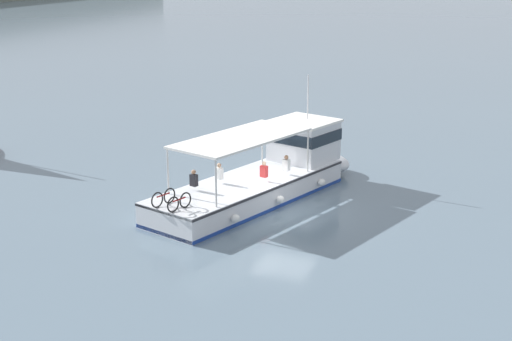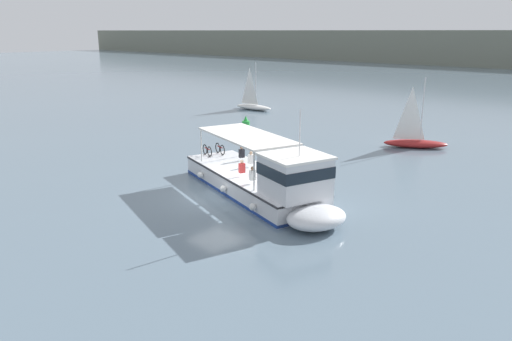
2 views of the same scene
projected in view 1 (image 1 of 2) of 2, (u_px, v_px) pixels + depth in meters
name	position (u px, v px, depth m)	size (l,w,h in m)	color
ground_plane	(285.00, 213.00, 32.20)	(400.00, 400.00, 0.00)	slate
ferry_main	(269.00, 174.00, 34.52)	(13.04, 6.86, 5.32)	silver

